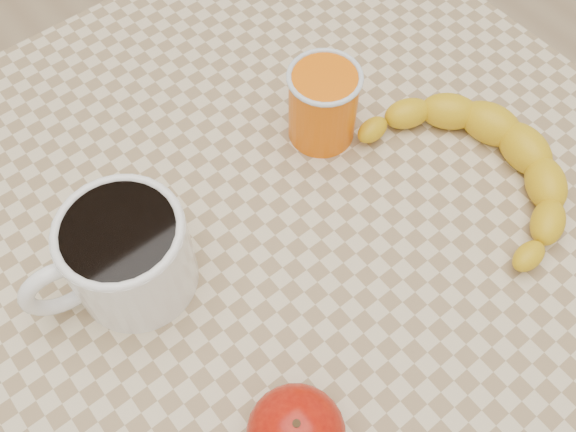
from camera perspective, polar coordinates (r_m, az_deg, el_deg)
ground at (r=1.34m, az=0.00°, el=-17.03°), size 3.00×3.00×0.00m
table at (r=0.72m, az=0.00°, el=-4.33°), size 0.80×0.80×0.75m
coffee_mug at (r=0.58m, az=-14.33°, el=-3.30°), size 0.16×0.13×0.10m
orange_juice_glass at (r=0.67m, az=3.13°, el=9.90°), size 0.08×0.08×0.09m
banana at (r=0.68m, az=16.57°, el=4.13°), size 0.25×0.31×0.04m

